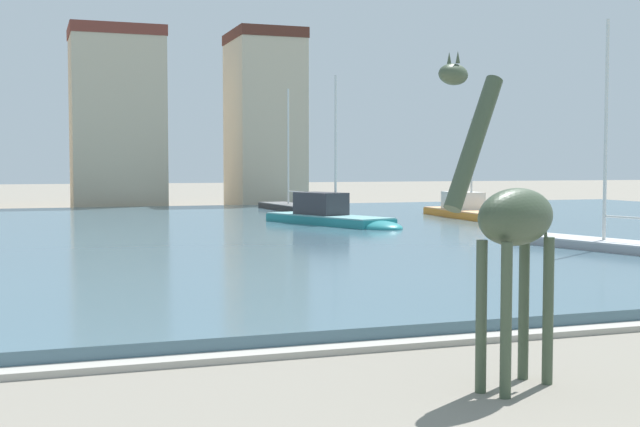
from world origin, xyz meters
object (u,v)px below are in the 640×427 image
at_px(sailboat_black, 287,209).
at_px(sailboat_teal, 335,219).
at_px(giraffe_statue, 511,224).
at_px(sailboat_grey, 599,248).
at_px(sailboat_orange, 471,214).

bearing_deg(sailboat_black, sailboat_teal, -97.50).
xyz_separation_m(giraffe_statue, sailboat_black, (9.56, 42.67, -2.05)).
relative_size(sailboat_grey, sailboat_black, 0.99).
distance_m(sailboat_grey, sailboat_black, 28.66).
bearing_deg(sailboat_grey, sailboat_teal, 108.23).
height_order(sailboat_grey, sailboat_orange, sailboat_grey).
bearing_deg(giraffe_statue, sailboat_grey, 48.80).
bearing_deg(sailboat_grey, giraffe_statue, -131.20).
xyz_separation_m(sailboat_grey, sailboat_teal, (-4.70, 14.29, 0.25)).
height_order(sailboat_grey, sailboat_black, sailboat_grey).
height_order(sailboat_teal, sailboat_orange, sailboat_teal).
height_order(sailboat_black, sailboat_teal, sailboat_black).
xyz_separation_m(giraffe_statue, sailboat_orange, (16.83, 31.19, -1.88)).
bearing_deg(sailboat_black, sailboat_orange, -57.61).
bearing_deg(giraffe_statue, sailboat_teal, 74.88).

